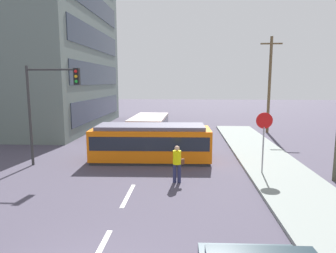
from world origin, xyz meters
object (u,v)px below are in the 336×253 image
at_px(stop_sign, 264,130).
at_px(city_bus, 149,126).
at_px(streetcar_tram, 151,142).
at_px(pedestrian_crossing, 177,162).
at_px(utility_pole_mid, 269,83).
at_px(traffic_light_mast, 49,97).

bearing_deg(stop_sign, city_bus, 126.46).
bearing_deg(streetcar_tram, pedestrian_crossing, -66.76).
relative_size(stop_sign, utility_pole_mid, 0.35).
distance_m(traffic_light_mast, utility_pole_mid, 18.14).
height_order(pedestrian_crossing, utility_pole_mid, utility_pole_mid).
bearing_deg(traffic_light_mast, city_bus, 61.53).
bearing_deg(pedestrian_crossing, stop_sign, 17.79).
distance_m(city_bus, traffic_light_mast, 9.24).
bearing_deg(streetcar_tram, traffic_light_mast, -164.98).
xyz_separation_m(city_bus, stop_sign, (6.52, -8.83, 1.18)).
relative_size(city_bus, traffic_light_mast, 1.12).
relative_size(city_bus, utility_pole_mid, 0.72).
bearing_deg(traffic_light_mast, pedestrian_crossing, -19.06).
relative_size(city_bus, pedestrian_crossing, 3.52).
relative_size(city_bus, stop_sign, 2.04).
height_order(city_bus, utility_pole_mid, utility_pole_mid).
relative_size(traffic_light_mast, utility_pole_mid, 0.64).
distance_m(pedestrian_crossing, traffic_light_mast, 7.63).
height_order(stop_sign, utility_pole_mid, utility_pole_mid).
xyz_separation_m(city_bus, utility_pole_mid, (9.99, 3.46, 3.26)).
bearing_deg(traffic_light_mast, streetcar_tram, 15.02).
height_order(pedestrian_crossing, stop_sign, stop_sign).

